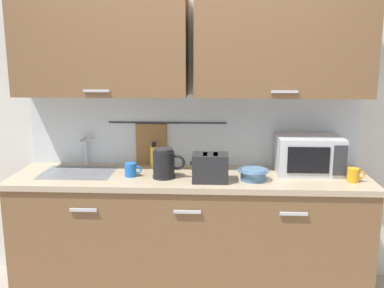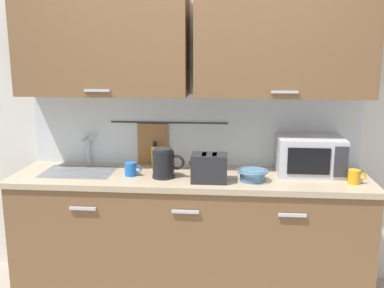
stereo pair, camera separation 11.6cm
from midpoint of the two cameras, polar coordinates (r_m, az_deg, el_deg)
The scene contains 11 objects.
counter_unit at distance 3.29m, azimuth 0.55°, elevation -11.47°, with size 2.53×0.64×0.90m.
back_wall_assembly at distance 3.26m, azimuth 1.10°, elevation 7.67°, with size 3.70×0.41×2.50m.
sink_faucet at distance 3.48m, azimuth -12.48°, elevation -0.31°, with size 0.09×0.17×0.22m.
microwave at distance 3.26m, azimuth 16.00°, elevation -1.45°, with size 0.46×0.35×0.27m.
electric_kettle at distance 3.06m, azimuth -2.57°, elevation -2.53°, with size 0.23×0.16×0.21m.
dish_soap_bottle at distance 3.35m, azimuth -3.81°, elevation -1.53°, with size 0.06×0.06×0.20m.
mug_near_sink at distance 3.13m, azimuth -6.88°, elevation -3.27°, with size 0.12×0.08×0.09m.
mixing_bowl at distance 3.03m, azimuth 8.94°, elevation -3.94°, with size 0.21×0.21×0.08m.
toaster at distance 2.97m, azimuth 3.37°, elevation -3.09°, with size 0.26×0.17×0.19m.
mug_by_kettle at distance 3.14m, azimuth 21.33°, elevation -3.98°, with size 0.12×0.08×0.09m.
wooden_spoon at distance 3.29m, azimuth 3.00°, elevation -3.20°, with size 0.28×0.06×0.01m.
Camera 2 is at (0.28, -2.71, 1.77)m, focal length 41.14 mm.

